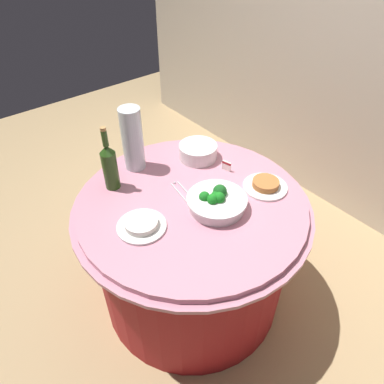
{
  "coord_description": "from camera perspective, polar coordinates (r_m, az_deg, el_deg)",
  "views": [
    {
      "loc": [
        0.99,
        -0.81,
        1.86
      ],
      "look_at": [
        0.0,
        0.0,
        0.79
      ],
      "focal_mm": 33.15,
      "sensor_mm": 36.0,
      "label": 1
    }
  ],
  "objects": [
    {
      "name": "back_wall",
      "position": [
        2.49,
        28.14,
        22.79
      ],
      "size": [
        4.4,
        0.1,
        2.6
      ],
      "primitive_type": "cube",
      "color": "beige",
      "rests_on": "ground_plane"
    },
    {
      "name": "broccoli_bowl",
      "position": [
        1.64,
        3.98,
        -1.53
      ],
      "size": [
        0.28,
        0.28,
        0.11
      ],
      "color": "white",
      "rests_on": "buffet_table"
    },
    {
      "name": "food_plate_peanuts",
      "position": [
        1.8,
        11.72,
        1.09
      ],
      "size": [
        0.22,
        0.22,
        0.04
      ],
      "color": "white",
      "rests_on": "buffet_table"
    },
    {
      "name": "ground_plane",
      "position": [
        2.26,
        -0.0,
        -15.54
      ],
      "size": [
        6.0,
        6.0,
        0.0
      ],
      "primitive_type": "plane",
      "color": "tan"
    },
    {
      "name": "serving_tongs",
      "position": [
        1.75,
        -1.71,
        0.22
      ],
      "size": [
        0.17,
        0.07,
        0.01
      ],
      "color": "silver",
      "rests_on": "buffet_table"
    },
    {
      "name": "plate_stack",
      "position": [
        1.96,
        0.97,
        6.54
      ],
      "size": [
        0.21,
        0.21,
        0.08
      ],
      "color": "white",
      "rests_on": "buffet_table"
    },
    {
      "name": "wine_bottle",
      "position": [
        1.75,
        -13.11,
        4.18
      ],
      "size": [
        0.07,
        0.07,
        0.34
      ],
      "color": "#254615",
      "rests_on": "buffet_table"
    },
    {
      "name": "buffet_table",
      "position": [
        1.96,
        -0.0,
        -9.33
      ],
      "size": [
        1.16,
        1.16,
        0.74
      ],
      "color": "maroon",
      "rests_on": "ground_plane"
    },
    {
      "name": "food_plate_rice",
      "position": [
        1.57,
        -8.1,
        -5.26
      ],
      "size": [
        0.22,
        0.22,
        0.04
      ],
      "color": "white",
      "rests_on": "buffet_table"
    },
    {
      "name": "decorative_fruit_vase",
      "position": [
        1.85,
        -9.53,
        8.14
      ],
      "size": [
        0.11,
        0.11,
        0.34
      ],
      "color": "silver",
      "rests_on": "buffet_table"
    },
    {
      "name": "label_placard_front",
      "position": [
        1.88,
        5.56,
        4.28
      ],
      "size": [
        0.05,
        0.02,
        0.05
      ],
      "color": "white",
      "rests_on": "buffet_table"
    }
  ]
}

